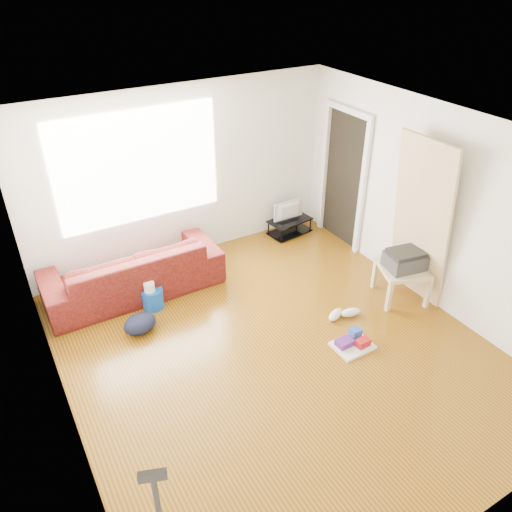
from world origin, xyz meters
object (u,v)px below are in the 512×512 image
tv_stand (290,226)px  backpack (141,331)px  side_table (403,272)px  cleaning_tray (353,343)px  sofa (136,290)px  bucket (154,307)px

tv_stand → backpack: 3.10m
side_table → cleaning_tray: (-1.14, -0.44, -0.34)m
side_table → sofa: bearing=147.4°
tv_stand → side_table: 2.20m
sofa → cleaning_tray: bearing=127.9°
sofa → backpack: bearing=75.2°
sofa → bucket: sofa is taller
cleaning_tray → side_table: bearing=21.2°
sofa → cleaning_tray: (1.82, -2.34, 0.05)m
tv_stand → bucket: tv_stand is taller
side_table → bucket: 3.24m
sofa → backpack: 0.87m
tv_stand → bucket: size_ratio=2.61×
bucket → sofa: bearing=99.9°
tv_stand → backpack: size_ratio=1.76×
backpack → sofa: bearing=60.3°
sofa → backpack: (-0.22, -0.84, 0.00)m
bucket → backpack: size_ratio=0.68×
side_table → bucket: side_table is taller
cleaning_tray → backpack: (-2.04, 1.50, -0.05)m
sofa → bucket: 0.47m
backpack → tv_stand: bearing=6.1°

